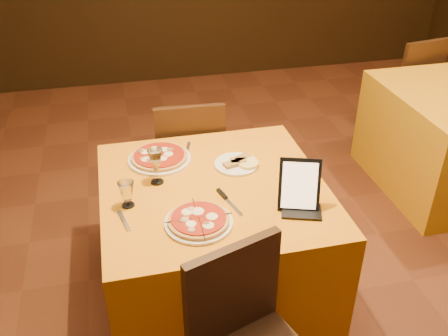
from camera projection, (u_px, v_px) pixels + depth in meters
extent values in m
cube|color=#5E2D19|center=(293.00, 302.00, 2.81)|extent=(6.00, 7.00, 0.01)
cube|color=orange|center=(214.00, 244.00, 2.66)|extent=(1.10, 1.10, 0.75)
cylinder|color=white|center=(199.00, 223.00, 2.20)|extent=(0.30, 0.30, 0.01)
cylinder|color=#AD4C23|center=(199.00, 220.00, 2.19)|extent=(0.27, 0.27, 0.02)
cylinder|color=white|center=(160.00, 159.00, 2.67)|extent=(0.34, 0.34, 0.01)
cylinder|color=#AD4C23|center=(159.00, 156.00, 2.66)|extent=(0.30, 0.30, 0.02)
cylinder|color=white|center=(236.00, 164.00, 2.62)|extent=(0.23, 0.23, 0.01)
cylinder|color=olive|center=(237.00, 161.00, 2.61)|extent=(0.15, 0.15, 0.02)
cube|color=black|center=(299.00, 185.00, 2.25)|extent=(0.21, 0.15, 0.23)
cube|color=#B5B4BB|center=(231.00, 204.00, 2.33)|extent=(0.07, 0.20, 0.01)
cube|color=#B4B5BC|center=(124.00, 221.00, 2.22)|extent=(0.06, 0.16, 0.01)
cube|color=silver|center=(188.00, 149.00, 2.77)|extent=(0.06, 0.16, 0.01)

